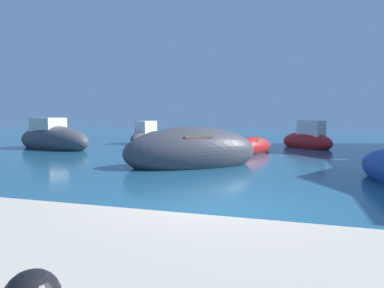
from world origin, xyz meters
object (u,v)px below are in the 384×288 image
Objects in this scene: moored_boat_0 at (307,140)px; moored_boat_2 at (252,147)px; moored_boat_5 at (53,139)px; moored_boat_3 at (191,152)px; moored_boat_1 at (148,137)px.

moored_boat_2 is at bearing 92.73° from moored_boat_0.
moored_boat_5 is (-14.06, -4.59, 0.09)m from moored_boat_0.
moored_boat_3 is at bearing -175.11° from moored_boat_2.
moored_boat_2 is 0.62× the size of moored_boat_3.
moored_boat_3 is 0.95× the size of moored_boat_5.
moored_boat_5 is (-9.54, 4.13, 0.01)m from moored_boat_3.
moored_boat_1 is at bearing 38.88° from moored_boat_0.
moored_boat_3 is 10.39m from moored_boat_5.
moored_boat_5 reaches higher than moored_boat_1.
moored_boat_0 is 10.32m from moored_boat_1.
moored_boat_5 reaches higher than moored_boat_3.
moored_boat_0 reaches higher than moored_boat_3.
moored_boat_5 is at bearing 146.25° from moored_boat_1.
moored_boat_5 is (-3.75, -4.96, 0.10)m from moored_boat_1.
moored_boat_1 is (-10.31, 0.37, -0.02)m from moored_boat_0.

